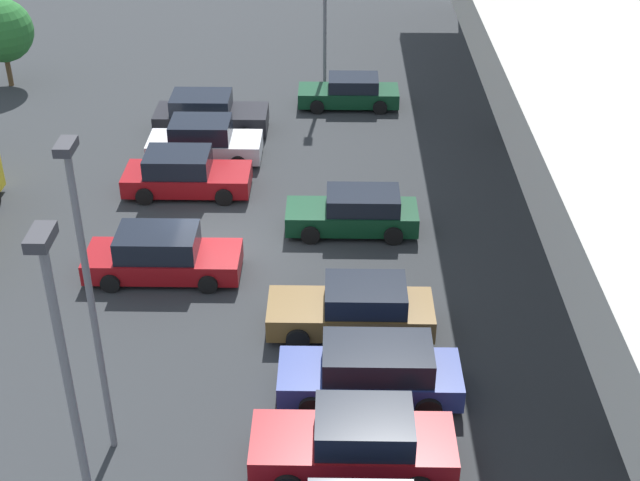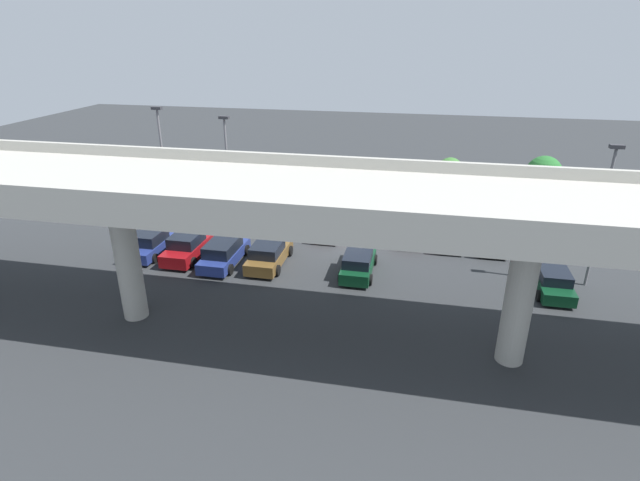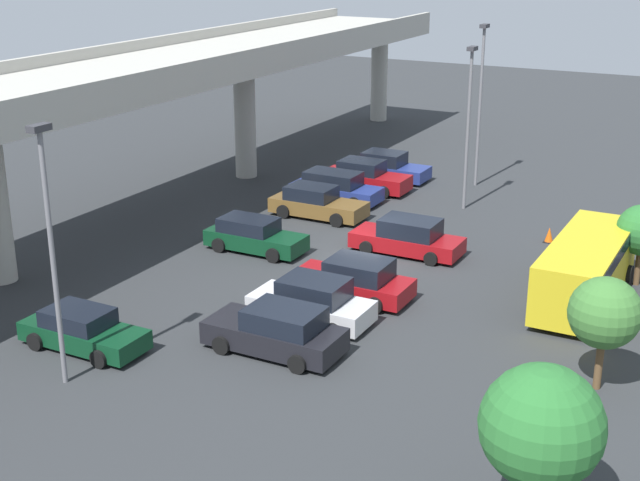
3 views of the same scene
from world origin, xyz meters
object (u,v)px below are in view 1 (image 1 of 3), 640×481
parked_car_3 (185,174)px  parked_car_4 (355,212)px  parked_car_1 (209,114)px  lamp_post_near_aisle (88,284)px  parked_car_6 (355,309)px  parked_car_7 (372,372)px  lamp_post_mid_lot (75,415)px  parked_car_0 (350,92)px  tree_front_left (1,30)px  parked_car_8 (356,444)px  parked_car_5 (162,255)px  parked_car_2 (204,142)px

parked_car_3 → parked_car_4: 6.78m
parked_car_1 → lamp_post_near_aisle: (18.57, -0.05, 4.00)m
parked_car_6 → parked_car_7: size_ratio=1.00×
parked_car_4 → parked_car_7: bearing=92.1°
parked_car_1 → lamp_post_mid_lot: lamp_post_mid_lot is taller
parked_car_0 → parked_car_1: 6.58m
parked_car_0 → tree_front_left: 16.28m
parked_car_1 → tree_front_left: tree_front_left is taller
parked_car_1 → lamp_post_near_aisle: lamp_post_near_aisle is taller
parked_car_1 → parked_car_7: size_ratio=0.99×
parked_car_1 → parked_car_0: bearing=25.4°
parked_car_8 → parked_car_4: bearing=-90.8°
parked_car_1 → parked_car_4: bearing=-53.6°
parked_car_6 → tree_front_left: (-18.87, -15.95, 1.94)m
parked_car_3 → parked_car_5: size_ratio=0.95×
parked_car_4 → tree_front_left: (-13.22, -16.05, 1.96)m
parked_car_0 → parked_car_7: 19.44m
parked_car_1 → parked_car_2: 2.70m
parked_car_7 → lamp_post_mid_lot: size_ratio=0.54×
parked_car_4 → tree_front_left: size_ratio=1.08×
parked_car_2 → tree_front_left: tree_front_left is taller
parked_car_5 → parked_car_7: bearing=-41.0°
parked_car_7 → parked_car_3: bearing=-59.7°
parked_car_5 → parked_car_6: (2.76, 6.00, -0.01)m
parked_car_7 → parked_car_8: parked_car_8 is taller
parked_car_7 → tree_front_left: tree_front_left is taller
parked_car_2 → parked_car_7: bearing=-66.1°
parked_car_0 → lamp_post_mid_lot: size_ratio=0.51×
parked_car_8 → lamp_post_mid_lot: 7.64m
parked_car_5 → parked_car_0: bearing=66.4°
parked_car_8 → tree_front_left: size_ratio=1.16×
lamp_post_near_aisle → parked_car_5: bearing=-179.6°
parked_car_5 → parked_car_7: size_ratio=1.02×
parked_car_8 → lamp_post_mid_lot: bearing=37.7°
parked_car_3 → parked_car_4: (2.72, 6.21, -0.02)m
parked_car_1 → parked_car_6: (13.79, 5.90, -0.04)m
parked_car_7 → lamp_post_near_aisle: bearing=17.1°
lamp_post_mid_lot → parked_car_1: bearing=-177.9°
parked_car_3 → parked_car_7: parked_car_7 is taller
parked_car_5 → parked_car_1: bearing=89.4°
parked_car_1 → parked_car_3: parked_car_1 is taller
parked_car_3 → parked_car_8: bearing=-66.3°
tree_front_left → parked_car_6: bearing=40.2°
tree_front_left → lamp_post_near_aisle: bearing=22.9°
parked_car_0 → parked_car_1: parked_car_1 is taller
parked_car_3 → parked_car_8: size_ratio=0.97×
parked_car_3 → lamp_post_mid_lot: bearing=-86.6°
parked_car_3 → parked_car_4: bearing=-23.6°
parked_car_4 → tree_front_left: tree_front_left is taller
parked_car_2 → parked_car_8: bearing=-71.0°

